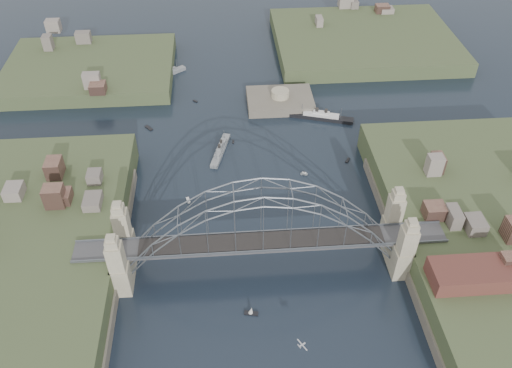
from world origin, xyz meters
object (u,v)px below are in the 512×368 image
(wharf_shed, at_px, (478,274))
(naval_cruiser_near, at_px, (220,150))
(bridge, at_px, (262,229))
(ocean_liner, at_px, (321,117))
(naval_cruiser_far, at_px, (166,74))
(fort_island, at_px, (280,105))

(wharf_shed, distance_m, naval_cruiser_near, 79.58)
(bridge, xyz_separation_m, ocean_liner, (24.36, 60.35, -11.52))
(naval_cruiser_near, bearing_deg, bridge, -79.08)
(naval_cruiser_near, relative_size, ocean_liner, 0.78)
(naval_cruiser_far, xyz_separation_m, ocean_liner, (51.84, -32.02, -0.05))
(naval_cruiser_far, bearing_deg, ocean_liner, -31.70)
(naval_cruiser_near, distance_m, naval_cruiser_far, 51.02)
(wharf_shed, height_order, ocean_liner, wharf_shed)
(bridge, xyz_separation_m, naval_cruiser_far, (-27.48, 92.37, -11.48))
(fort_island, relative_size, wharf_shed, 1.10)
(naval_cruiser_far, bearing_deg, fort_island, -29.54)
(bridge, distance_m, wharf_shed, 46.23)
(naval_cruiser_far, distance_m, ocean_liner, 60.93)
(bridge, distance_m, naval_cruiser_far, 97.05)
(naval_cruiser_near, bearing_deg, ocean_liner, 25.01)
(fort_island, distance_m, naval_cruiser_far, 45.39)
(fort_island, bearing_deg, naval_cruiser_near, -129.52)
(bridge, height_order, naval_cruiser_far, bridge)
(naval_cruiser_near, distance_m, ocean_liner, 36.45)
(wharf_shed, xyz_separation_m, ocean_liner, (-19.64, 74.35, -9.20))
(wharf_shed, bearing_deg, naval_cruiser_near, 131.79)
(fort_island, distance_m, ocean_liner, 15.72)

